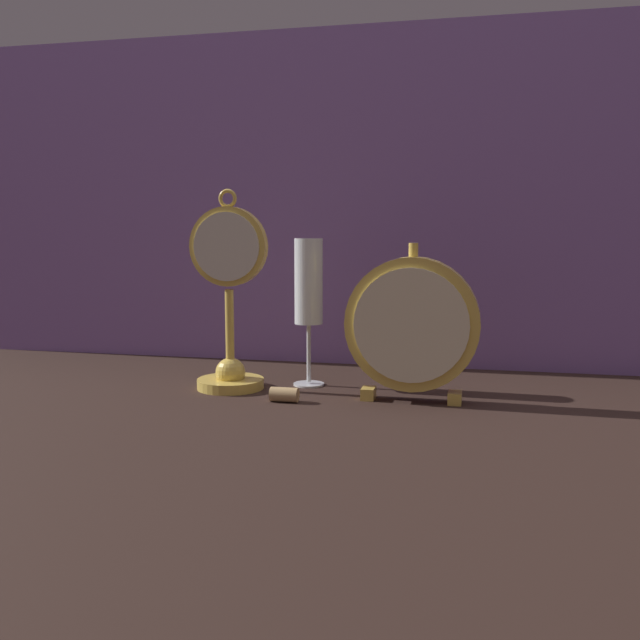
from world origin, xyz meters
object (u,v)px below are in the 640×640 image
Objects in this scene: champagne_flute at (309,290)px; mantel_clock_silver at (412,325)px; wine_cork at (284,395)px; pocket_watch_on_stand at (229,311)px.

mantel_clock_silver is at bearing -23.66° from champagne_flute.
champagne_flute is at bearing 86.11° from wine_cork.
pocket_watch_on_stand reaches higher than champagne_flute.
mantel_clock_silver is (0.29, -0.02, -0.01)m from pocket_watch_on_stand.
champagne_flute is 0.19m from wine_cork.
wine_cork is at bearing -93.89° from champagne_flute.
mantel_clock_silver is at bearing -4.80° from pocket_watch_on_stand.
pocket_watch_on_stand is 1.35× the size of mantel_clock_silver.
mantel_clock_silver is 0.98× the size of champagne_flute.
pocket_watch_on_stand is at bearing 175.20° from mantel_clock_silver.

